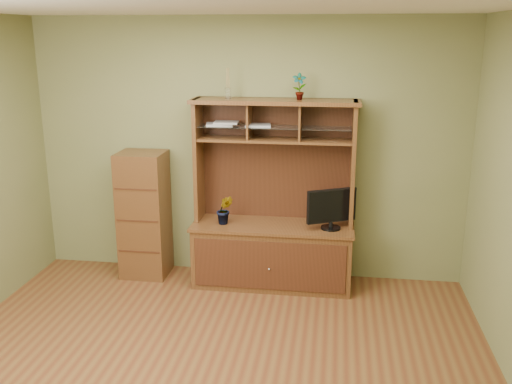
# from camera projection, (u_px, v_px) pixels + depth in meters

# --- Properties ---
(room) EXTENTS (4.54, 4.04, 2.74)m
(room) POSITION_uv_depth(u_px,v_px,m) (203.00, 205.00, 4.02)
(room) COLOR brown
(room) RESTS_ON ground
(media_hutch) EXTENTS (1.66, 0.61, 1.90)m
(media_hutch) POSITION_uv_depth(u_px,v_px,m) (273.00, 235.00, 5.85)
(media_hutch) COLOR #402512
(media_hutch) RESTS_ON room
(monitor) EXTENTS (0.47, 0.26, 0.40)m
(monitor) POSITION_uv_depth(u_px,v_px,m) (331.00, 208.00, 5.60)
(monitor) COLOR black
(monitor) RESTS_ON media_hutch
(orchid_plant) EXTENTS (0.18, 0.16, 0.30)m
(orchid_plant) POSITION_uv_depth(u_px,v_px,m) (225.00, 210.00, 5.76)
(orchid_plant) COLOR #305C1F
(orchid_plant) RESTS_ON media_hutch
(top_plant) EXTENTS (0.14, 0.10, 0.26)m
(top_plant) POSITION_uv_depth(u_px,v_px,m) (299.00, 86.00, 5.49)
(top_plant) COLOR #2B5E21
(top_plant) RESTS_ON media_hutch
(reed_diffuser) EXTENTS (0.06, 0.06, 0.30)m
(reed_diffuser) POSITION_uv_depth(u_px,v_px,m) (228.00, 87.00, 5.58)
(reed_diffuser) COLOR silver
(reed_diffuser) RESTS_ON media_hutch
(magazines) EXTENTS (0.67, 0.24, 0.04)m
(magazines) POSITION_uv_depth(u_px,v_px,m) (234.00, 124.00, 5.67)
(magazines) COLOR #B0B0B5
(magazines) RESTS_ON media_hutch
(side_cabinet) EXTENTS (0.48, 0.44, 1.34)m
(side_cabinet) POSITION_uv_depth(u_px,v_px,m) (144.00, 215.00, 6.03)
(side_cabinet) COLOR #402512
(side_cabinet) RESTS_ON room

